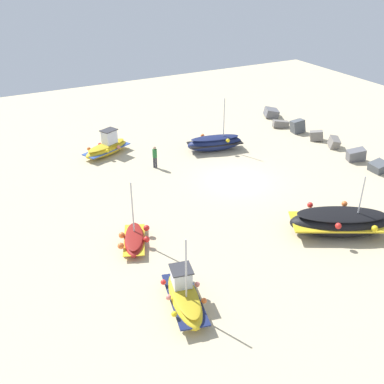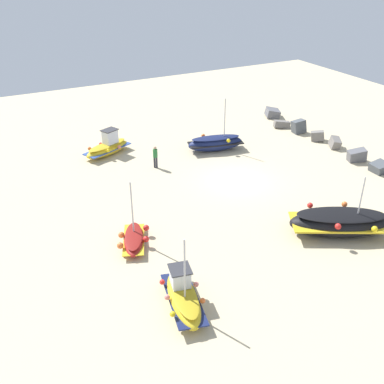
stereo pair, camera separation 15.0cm
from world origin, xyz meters
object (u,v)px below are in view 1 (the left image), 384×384
object	(u,v)px
fishing_boat_3	(340,222)
fishing_boat_4	(107,147)
fishing_boat_2	(134,239)
fishing_boat_1	(215,143)
person_walking	(155,156)
fishing_boat_0	(184,296)

from	to	relation	value
fishing_boat_3	fishing_boat_4	world-z (taller)	fishing_boat_3
fishing_boat_2	fishing_boat_4	bearing A→B (deg)	-169.37
fishing_boat_1	fishing_boat_2	distance (m)	13.50
fishing_boat_1	fishing_boat_4	size ratio (longest dim) A/B	1.11
fishing_boat_2	fishing_boat_3	world-z (taller)	fishing_boat_2
fishing_boat_1	person_walking	size ratio (longest dim) A/B	2.77
fishing_boat_0	person_walking	size ratio (longest dim) A/B	2.39
fishing_boat_1	fishing_boat_4	distance (m)	8.22
fishing_boat_3	fishing_boat_4	xyz separation A→B (m)	(-16.24, -7.82, -0.13)
fishing_boat_2	fishing_boat_0	bearing A→B (deg)	25.02
fishing_boat_0	person_walking	world-z (taller)	fishing_boat_0
fishing_boat_4	fishing_boat_2	bearing A→B (deg)	-125.47
fishing_boat_1	person_walking	world-z (taller)	fishing_boat_1
fishing_boat_2	fishing_boat_3	size ratio (longest dim) A/B	0.61
fishing_boat_0	fishing_boat_4	bearing A→B (deg)	4.79
person_walking	fishing_boat_2	bearing A→B (deg)	11.58
fishing_boat_2	person_walking	distance (m)	9.49
fishing_boat_0	fishing_boat_1	bearing A→B (deg)	-22.46
fishing_boat_2	fishing_boat_4	distance (m)	12.30
fishing_boat_3	person_walking	distance (m)	13.57
fishing_boat_0	person_walking	xyz separation A→B (m)	(-13.53, 4.53, 0.40)
fishing_boat_4	fishing_boat_3	bearing A→B (deg)	-87.99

